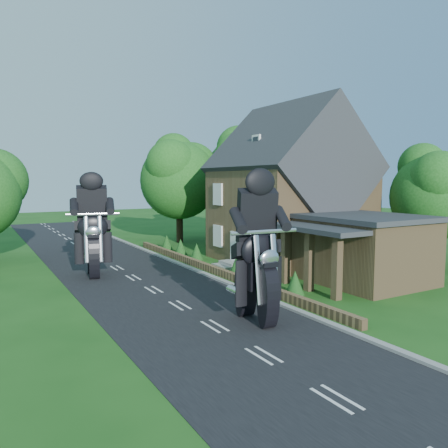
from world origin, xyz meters
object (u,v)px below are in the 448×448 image
garden_wall (213,269)px  motorcycle_lead (256,300)px  annex (363,248)px  motorcycle_follow (94,261)px  house (289,194)px

garden_wall → motorcycle_lead: 8.82m
garden_wall → annex: annex is taller
garden_wall → motorcycle_follow: (-6.00, 2.44, 0.64)m
motorcycle_lead → motorcycle_follow: motorcycle_follow is taller
garden_wall → motorcycle_follow: 6.51m
motorcycle_lead → motorcycle_follow: (-3.26, 10.80, 0.00)m
garden_wall → motorcycle_follow: bearing=157.8°
annex → motorcycle_follow: (-11.57, 8.24, -0.92)m
house → motorcycle_lead: house is taller
garden_wall → house: size_ratio=2.15×
house → motorcycle_follow: bearing=173.2°
motorcycle_follow → garden_wall: bearing=169.3°
annex → motorcycle_follow: size_ratio=3.89×
house → motorcycle_lead: 13.40m
annex → motorcycle_lead: bearing=-162.9°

